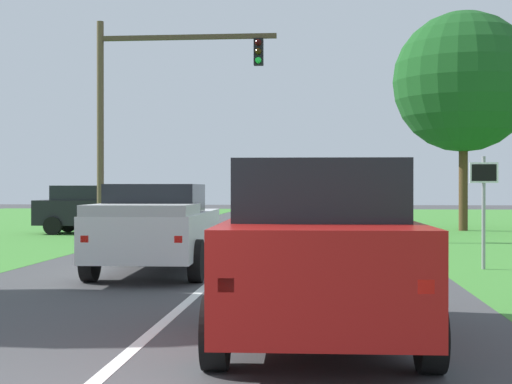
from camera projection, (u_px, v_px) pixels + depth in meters
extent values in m
plane|color=#424244|center=(228.00, 267.00, 16.42)|extent=(120.00, 120.00, 0.00)
cube|color=#9E1411|center=(318.00, 264.00, 8.53)|extent=(2.16, 4.64, 1.03)
cube|color=black|center=(318.00, 190.00, 8.76)|extent=(1.87, 2.89, 0.66)
cube|color=red|center=(226.00, 285.00, 6.32)|extent=(0.14, 0.06, 0.12)
cube|color=red|center=(426.00, 286.00, 6.23)|extent=(0.14, 0.06, 0.12)
cylinder|color=black|center=(239.00, 291.00, 10.01)|extent=(0.26, 0.73, 0.72)
cylinder|color=black|center=(393.00, 293.00, 9.89)|extent=(0.26, 0.73, 0.72)
cylinder|color=black|center=(216.00, 332.00, 7.18)|extent=(0.26, 0.73, 0.72)
cylinder|color=black|center=(430.00, 335.00, 7.06)|extent=(0.26, 0.73, 0.72)
cube|color=silver|center=(159.00, 233.00, 15.44)|extent=(2.16, 5.28, 0.85)
cube|color=black|center=(156.00, 198.00, 15.18)|extent=(1.82, 2.04, 0.58)
cube|color=#B8B8B8|center=(143.00, 210.00, 13.83)|extent=(1.96, 2.04, 0.20)
cube|color=red|center=(85.00, 239.00, 12.91)|extent=(0.14, 0.06, 0.12)
cube|color=red|center=(179.00, 239.00, 12.83)|extent=(0.14, 0.06, 0.12)
cylinder|color=black|center=(129.00, 247.00, 17.11)|extent=(0.27, 0.81, 0.80)
cylinder|color=black|center=(215.00, 247.00, 17.01)|extent=(0.27, 0.81, 0.80)
cylinder|color=black|center=(90.00, 260.00, 13.88)|extent=(0.27, 0.81, 0.80)
cylinder|color=black|center=(196.00, 261.00, 13.78)|extent=(0.27, 0.81, 0.80)
cylinder|color=brown|center=(100.00, 130.00, 25.96)|extent=(0.24, 0.24, 7.53)
cube|color=#4C3D2B|center=(187.00, 37.00, 25.68)|extent=(6.13, 0.16, 0.16)
cube|color=black|center=(259.00, 52.00, 25.47)|extent=(0.32, 0.28, 0.90)
sphere|color=black|center=(258.00, 42.00, 25.32)|extent=(0.22, 0.22, 0.22)
sphere|color=black|center=(258.00, 51.00, 25.32)|extent=(0.22, 0.22, 0.22)
sphere|color=#1ED83F|center=(258.00, 60.00, 25.32)|extent=(0.22, 0.22, 0.22)
cylinder|color=gray|center=(484.00, 213.00, 16.00)|extent=(0.08, 0.08, 2.42)
cube|color=white|center=(484.00, 173.00, 15.97)|extent=(0.60, 0.03, 0.44)
cube|color=black|center=(484.00, 173.00, 15.95)|extent=(0.52, 0.01, 0.36)
cylinder|color=#4C351E|center=(463.00, 183.00, 30.42)|extent=(0.36, 0.36, 3.93)
sphere|color=#1A501E|center=(463.00, 82.00, 30.40)|extent=(5.71, 5.71, 5.71)
cube|color=black|center=(95.00, 212.00, 28.54)|extent=(4.36, 2.02, 0.94)
cube|color=black|center=(90.00, 193.00, 28.55)|extent=(2.63, 1.74, 0.55)
cube|color=red|center=(146.00, 212.00, 27.66)|extent=(0.06, 0.14, 0.12)
cube|color=red|center=(154.00, 211.00, 29.20)|extent=(0.06, 0.14, 0.12)
cylinder|color=black|center=(53.00, 226.00, 27.68)|extent=(0.69, 0.25, 0.68)
cylinder|color=black|center=(68.00, 223.00, 29.56)|extent=(0.69, 0.25, 0.68)
cylinder|color=black|center=(124.00, 226.00, 27.53)|extent=(0.69, 0.25, 0.68)
cylinder|color=black|center=(135.00, 224.00, 29.41)|extent=(0.69, 0.25, 0.68)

